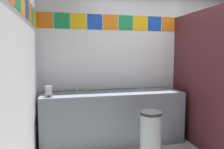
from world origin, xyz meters
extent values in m
cube|color=silver|center=(0.00, 1.51, 1.34)|extent=(4.00, 0.08, 2.68)
cube|color=orange|center=(-1.86, 1.47, 1.97)|extent=(0.25, 0.01, 0.25)
cube|color=#1E8C4C|center=(-1.60, 1.47, 1.97)|extent=(0.25, 0.01, 0.25)
cube|color=yellow|center=(-1.33, 1.47, 1.97)|extent=(0.25, 0.01, 0.25)
cube|color=#1947B7|center=(-1.07, 1.47, 1.97)|extent=(0.25, 0.01, 0.25)
cube|color=orange|center=(-0.80, 1.47, 1.97)|extent=(0.25, 0.01, 0.25)
cube|color=#1E8C4C|center=(-0.53, 1.47, 1.97)|extent=(0.25, 0.01, 0.25)
cube|color=yellow|center=(-0.27, 1.47, 1.97)|extent=(0.25, 0.01, 0.25)
cube|color=#1947B7|center=(0.00, 1.47, 1.97)|extent=(0.25, 0.01, 0.25)
cube|color=orange|center=(0.27, 1.47, 1.97)|extent=(0.25, 0.01, 0.25)
cube|color=#1E8C4C|center=(0.53, 1.47, 1.97)|extent=(0.25, 0.01, 0.25)
cube|color=yellow|center=(0.80, 1.47, 1.97)|extent=(0.25, 0.01, 0.25)
cube|color=#1947B7|center=(1.07, 1.47, 1.97)|extent=(0.25, 0.01, 0.25)
cube|color=orange|center=(1.33, 1.47, 1.97)|extent=(0.25, 0.01, 0.25)
cube|color=silver|center=(-2.04, 0.00, 1.34)|extent=(0.08, 2.95, 2.68)
cube|color=yellow|center=(-1.99, 0.27, 1.97)|extent=(0.01, 0.25, 0.25)
cube|color=#1947B7|center=(-1.99, 0.54, 1.97)|extent=(0.01, 0.25, 0.25)
cube|color=orange|center=(-1.99, 0.80, 1.97)|extent=(0.01, 0.25, 0.25)
cube|color=#1E8C4C|center=(-1.99, 1.07, 1.97)|extent=(0.01, 0.25, 0.25)
cube|color=yellow|center=(-1.99, 1.34, 1.97)|extent=(0.01, 0.25, 0.25)
cube|color=slate|center=(-0.83, 1.18, 0.42)|extent=(2.24, 0.59, 0.83)
cube|color=slate|center=(-0.83, 1.46, 0.79)|extent=(2.24, 0.03, 0.08)
cylinder|color=white|center=(-1.39, 1.15, 0.78)|extent=(0.34, 0.34, 0.10)
cylinder|color=white|center=(-0.27, 1.15, 0.78)|extent=(0.34, 0.34, 0.10)
cylinder|color=silver|center=(-1.39, 1.29, 0.86)|extent=(0.04, 0.04, 0.05)
cylinder|color=silver|center=(-1.39, 1.24, 0.93)|extent=(0.02, 0.06, 0.09)
cylinder|color=silver|center=(-0.27, 1.29, 0.86)|extent=(0.04, 0.04, 0.05)
cylinder|color=silver|center=(-0.27, 1.24, 0.93)|extent=(0.02, 0.06, 0.09)
cube|color=#B7BABF|center=(-1.81, 1.00, 0.91)|extent=(0.09, 0.07, 0.16)
cylinder|color=black|center=(-1.81, 0.96, 0.85)|extent=(0.02, 0.02, 0.03)
cube|color=#471E23|center=(0.42, 0.80, 1.04)|extent=(0.04, 1.34, 2.09)
cylinder|color=white|center=(0.95, 0.98, 0.20)|extent=(0.38, 0.38, 0.40)
torus|color=white|center=(0.95, 0.98, 0.42)|extent=(0.39, 0.39, 0.05)
cube|color=white|center=(0.95, 1.19, 0.57)|extent=(0.34, 0.17, 0.34)
cylinder|color=#999EA3|center=(-0.47, 0.47, 0.32)|extent=(0.28, 0.28, 0.64)
cylinder|color=#262628|center=(-0.47, 0.47, 0.66)|extent=(0.29, 0.29, 0.04)
camera|label=1|loc=(-1.61, -2.16, 1.45)|focal=34.78mm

